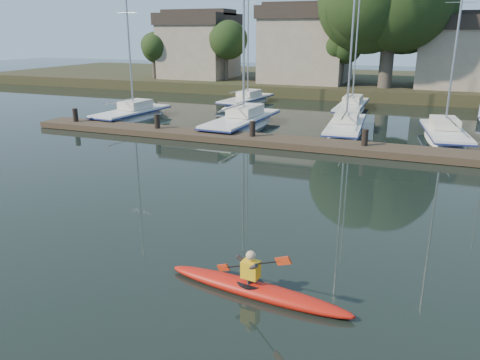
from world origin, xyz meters
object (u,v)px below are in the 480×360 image
at_px(kayak, 255,287).
at_px(sailboat_6, 351,113).
at_px(sailboat_2, 345,135).
at_px(sailboat_3, 443,143).
at_px(dock, 306,144).
at_px(sailboat_5, 246,106).
at_px(sailboat_0, 132,122).
at_px(sailboat_1, 242,131).

distance_m(kayak, sailboat_6, 27.78).
distance_m(sailboat_2, sailboat_6, 8.43).
bearing_deg(sailboat_3, dock, -153.57).
xyz_separation_m(dock, sailboat_5, (-8.43, 13.37, -0.38)).
bearing_deg(sailboat_2, dock, -109.19).
bearing_deg(sailboat_5, sailboat_2, -34.67).
relative_size(kayak, sailboat_0, 0.38).
distance_m(sailboat_1, sailboat_2, 6.44).
relative_size(dock, sailboat_6, 2.34).
bearing_deg(sailboat_0, sailboat_1, 4.84).
relative_size(kayak, dock, 0.14).
bearing_deg(kayak, dock, 106.11).
height_order(dock, sailboat_5, sailboat_5).
relative_size(sailboat_0, sailboat_5, 0.89).
bearing_deg(sailboat_3, sailboat_5, 142.49).
distance_m(dock, sailboat_1, 6.33).
xyz_separation_m(dock, sailboat_2, (1.28, 4.73, -0.38)).
relative_size(sailboat_2, sailboat_5, 1.04).
relative_size(kayak, sailboat_2, 0.33).
bearing_deg(sailboat_1, sailboat_2, 11.94).
xyz_separation_m(sailboat_3, sailboat_6, (-6.49, 8.47, 0.02)).
distance_m(kayak, sailboat_1, 19.82).
distance_m(sailboat_0, sailboat_1, 8.30).
bearing_deg(dock, sailboat_6, 88.48).
relative_size(sailboat_1, sailboat_3, 1.22).
distance_m(sailboat_5, sailboat_6, 8.78).
height_order(kayak, sailboat_5, sailboat_5).
bearing_deg(sailboat_0, kayak, -43.93).
bearing_deg(dock, sailboat_5, 122.24).
height_order(sailboat_1, sailboat_6, sailboat_1).
distance_m(sailboat_3, sailboat_5, 17.58).
bearing_deg(kayak, sailboat_6, 100.95).
distance_m(kayak, sailboat_0, 24.28).
bearing_deg(sailboat_5, dock, -50.79).
height_order(sailboat_2, sailboat_3, sailboat_2).
relative_size(dock, sailboat_5, 2.46).
relative_size(sailboat_0, sailboat_1, 0.80).
relative_size(sailboat_1, sailboat_5, 1.12).
relative_size(kayak, sailboat_1, 0.31).
bearing_deg(kayak, sailboat_1, 118.94).
relative_size(sailboat_1, sailboat_2, 1.08).
bearing_deg(kayak, sailboat_2, 100.05).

